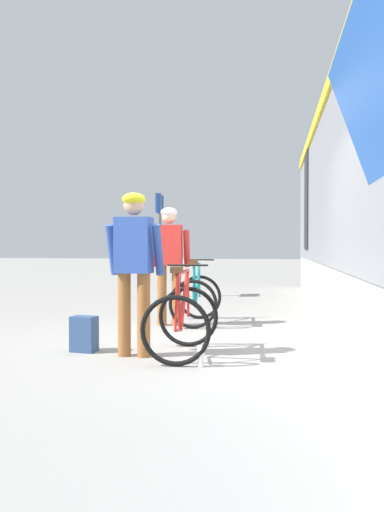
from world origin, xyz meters
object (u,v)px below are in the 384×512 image
at_px(backpack_on_platform, 84,334).
at_px(bicycle_near_red, 182,319).
at_px(platform_sign_post, 160,227).
at_px(bicycle_far_teal, 196,297).
at_px(cyclist_far_in_red, 169,255).
at_px(cyclist_near_in_blue, 134,259).
at_px(water_bottle_near_the_bikes, 201,357).

bearing_deg(backpack_on_platform, bicycle_near_red, 7.44).
bearing_deg(bicycle_near_red, platform_sign_post, 104.57).
height_order(bicycle_far_teal, backpack_on_platform, bicycle_far_teal).
distance_m(cyclist_far_in_red, bicycle_near_red, 2.24).
xyz_separation_m(cyclist_near_in_blue, platform_sign_post, (-1.10, 6.29, 0.57)).
height_order(cyclist_near_in_blue, cyclist_far_in_red, same).
bearing_deg(platform_sign_post, backpack_on_platform, -85.56).
bearing_deg(cyclist_far_in_red, bicycle_near_red, -74.90).
relative_size(bicycle_far_teal, platform_sign_post, 0.46).
distance_m(cyclist_near_in_blue, cyclist_far_in_red, 2.18).
height_order(bicycle_near_red, water_bottle_near_the_bikes, bicycle_near_red).
xyz_separation_m(backpack_on_platform, water_bottle_near_the_bikes, (1.40, -0.52, -0.10)).
bearing_deg(cyclist_far_in_red, cyclist_near_in_blue, -88.66).
bearing_deg(cyclist_far_in_red, backpack_on_platform, -105.70).
bearing_deg(cyclist_near_in_blue, cyclist_far_in_red, 91.34).
height_order(cyclist_far_in_red, platform_sign_post, platform_sign_post).
relative_size(water_bottle_near_the_bikes, platform_sign_post, 0.08).
height_order(water_bottle_near_the_bikes, platform_sign_post, platform_sign_post).
distance_m(bicycle_near_red, bicycle_far_teal, 2.32).
relative_size(cyclist_near_in_blue, bicycle_far_teal, 1.60).
distance_m(cyclist_near_in_blue, backpack_on_platform, 1.07).
xyz_separation_m(cyclist_far_in_red, platform_sign_post, (-1.05, 4.11, 0.57)).
bearing_deg(platform_sign_post, water_bottle_near_the_bikes, -74.26).
xyz_separation_m(bicycle_near_red, platform_sign_post, (-1.61, 6.19, 1.22)).
xyz_separation_m(backpack_on_platform, platform_sign_post, (-0.48, 6.14, 1.42)).
xyz_separation_m(bicycle_far_teal, platform_sign_post, (-1.42, 3.88, 1.22)).
xyz_separation_m(cyclist_far_in_red, backpack_on_platform, (-0.57, -2.03, -0.85)).
relative_size(bicycle_near_red, water_bottle_near_the_bikes, 5.45).
height_order(bicycle_far_teal, platform_sign_post, platform_sign_post).
bearing_deg(platform_sign_post, cyclist_near_in_blue, -80.10).
height_order(cyclist_near_in_blue, bicycle_far_teal, cyclist_near_in_blue).
bearing_deg(platform_sign_post, cyclist_far_in_red, -75.71).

